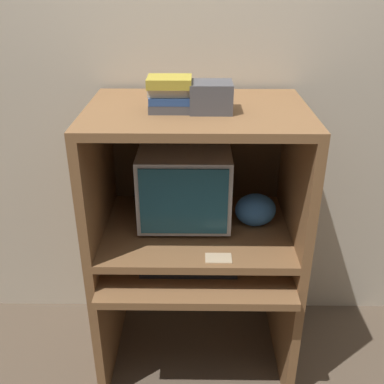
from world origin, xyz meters
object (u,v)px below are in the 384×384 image
object	(u,v)px
snack_bag	(254,210)
crt_monitor	(184,182)
keyboard	(188,266)
storage_box	(210,97)
mouse	(252,266)
book_stack	(170,94)

from	to	relation	value
snack_bag	crt_monitor	bearing A→B (deg)	168.62
keyboard	storage_box	bearing A→B (deg)	48.52
mouse	book_stack	xyz separation A→B (m)	(-0.36, 0.10, 0.75)
crt_monitor	book_stack	distance (m)	0.47
mouse	snack_bag	size ratio (longest dim) A/B	0.35
book_stack	storage_box	xyz separation A→B (m)	(0.16, -0.00, -0.01)
book_stack	crt_monitor	bearing A→B (deg)	70.48
keyboard	mouse	world-z (taller)	mouse
snack_bag	storage_box	bearing A→B (deg)	-161.02
crt_monitor	mouse	xyz separation A→B (m)	(0.31, -0.24, -0.30)
keyboard	mouse	distance (m)	0.29
mouse	book_stack	distance (m)	0.84
mouse	book_stack	size ratio (longest dim) A/B	0.34
book_stack	storage_box	bearing A→B (deg)	-1.39
mouse	snack_bag	xyz separation A→B (m)	(0.02, 0.17, 0.19)
snack_bag	book_stack	size ratio (longest dim) A/B	0.97
mouse	crt_monitor	bearing A→B (deg)	142.05
storage_box	snack_bag	bearing A→B (deg)	18.98
crt_monitor	mouse	distance (m)	0.50
snack_bag	storage_box	world-z (taller)	storage_box
mouse	storage_box	distance (m)	0.77
storage_box	crt_monitor	bearing A→B (deg)	127.87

